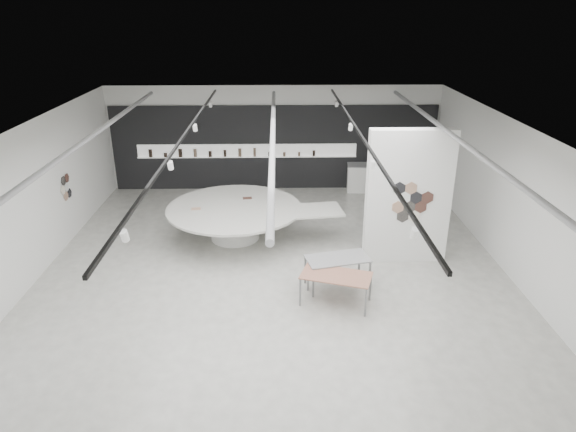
{
  "coord_description": "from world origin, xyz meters",
  "views": [
    {
      "loc": [
        0.11,
        -11.43,
        6.46
      ],
      "look_at": [
        0.38,
        1.2,
        1.22
      ],
      "focal_mm": 32.0,
      "sensor_mm": 36.0,
      "label": 1
    }
  ],
  "objects_px": {
    "partition_column": "(408,197)",
    "kitchen_counter": "(371,178)",
    "sample_table_stone": "(338,260)",
    "sample_table_wood": "(336,277)",
    "display_island": "(237,218)"
  },
  "relations": [
    {
      "from": "sample_table_wood",
      "to": "kitchen_counter",
      "type": "relative_size",
      "value": 0.95
    },
    {
      "from": "partition_column",
      "to": "kitchen_counter",
      "type": "distance_m",
      "value": 5.66
    },
    {
      "from": "sample_table_wood",
      "to": "kitchen_counter",
      "type": "xyz_separation_m",
      "value": [
        2.14,
        7.69,
        -0.18
      ]
    },
    {
      "from": "partition_column",
      "to": "sample_table_wood",
      "type": "distance_m",
      "value": 3.21
    },
    {
      "from": "display_island",
      "to": "kitchen_counter",
      "type": "bearing_deg",
      "value": 33.82
    },
    {
      "from": "sample_table_stone",
      "to": "kitchen_counter",
      "type": "distance_m",
      "value": 7.21
    },
    {
      "from": "sample_table_stone",
      "to": "display_island",
      "type": "bearing_deg",
      "value": 132.51
    },
    {
      "from": "sample_table_wood",
      "to": "sample_table_stone",
      "type": "bearing_deg",
      "value": 81.39
    },
    {
      "from": "partition_column",
      "to": "kitchen_counter",
      "type": "xyz_separation_m",
      "value": [
        0.06,
        5.51,
        -1.29
      ]
    },
    {
      "from": "display_island",
      "to": "sample_table_stone",
      "type": "relative_size",
      "value": 3.27
    },
    {
      "from": "display_island",
      "to": "sample_table_stone",
      "type": "distance_m",
      "value": 3.88
    },
    {
      "from": "display_island",
      "to": "sample_table_wood",
      "type": "bearing_deg",
      "value": -62.71
    },
    {
      "from": "partition_column",
      "to": "display_island",
      "type": "distance_m",
      "value": 4.94
    },
    {
      "from": "sample_table_wood",
      "to": "display_island",
      "type": "bearing_deg",
      "value": 124.61
    },
    {
      "from": "partition_column",
      "to": "sample_table_stone",
      "type": "xyz_separation_m",
      "value": [
        -1.96,
        -1.41,
        -1.09
      ]
    }
  ]
}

